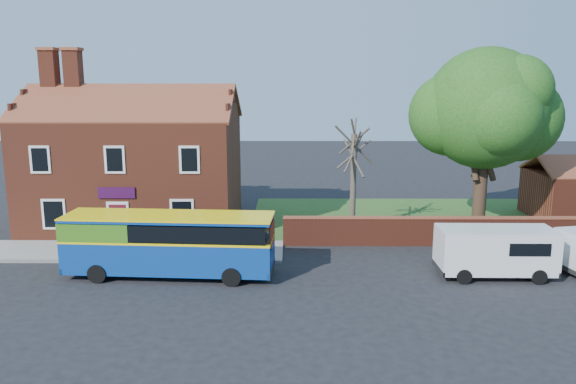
{
  "coord_description": "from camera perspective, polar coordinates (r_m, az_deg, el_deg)",
  "views": [
    {
      "loc": [
        2.42,
        -22.17,
        8.78
      ],
      "look_at": [
        2.28,
        5.0,
        3.34
      ],
      "focal_mm": 35.0,
      "sensor_mm": 36.0,
      "label": 1
    }
  ],
  "objects": [
    {
      "name": "bus",
      "position": [
        26.02,
        -12.57,
        -4.92
      ],
      "size": [
        9.5,
        2.97,
        2.86
      ],
      "rotation": [
        0.0,
        0.0,
        -0.06
      ],
      "color": "navy",
      "rests_on": "ground"
    },
    {
      "name": "large_tree",
      "position": [
        34.35,
        19.44,
        7.65
      ],
      "size": [
        8.72,
        6.9,
        10.64
      ],
      "color": "black",
      "rests_on": "ground"
    },
    {
      "name": "shop_building",
      "position": [
        35.37,
        -15.2,
        2.19
      ],
      "size": [
        12.3,
        8.13,
        10.5
      ],
      "color": "brown",
      "rests_on": "ground"
    },
    {
      "name": "grass_strip",
      "position": [
        37.75,
        16.58,
        -2.58
      ],
      "size": [
        26.0,
        12.0,
        0.04
      ],
      "primitive_type": "cube",
      "color": "#426B28",
      "rests_on": "ground"
    },
    {
      "name": "bare_tree",
      "position": [
        32.0,
        6.64,
        1.32
      ],
      "size": [
        2.39,
        2.84,
        6.37
      ],
      "color": "#4C4238",
      "rests_on": "ground"
    },
    {
      "name": "boundary_wall",
      "position": [
        32.03,
        19.62,
        -3.76
      ],
      "size": [
        22.0,
        0.38,
        1.6
      ],
      "color": "maroon",
      "rests_on": "ground"
    },
    {
      "name": "pavement",
      "position": [
        30.73,
        -17.66,
        -5.72
      ],
      "size": [
        18.0,
        3.5,
        0.12
      ],
      "primitive_type": "cube",
      "color": "gray",
      "rests_on": "ground"
    },
    {
      "name": "ground",
      "position": [
        23.96,
        -5.61,
        -10.23
      ],
      "size": [
        120.0,
        120.0,
        0.0
      ],
      "primitive_type": "plane",
      "color": "black",
      "rests_on": "ground"
    },
    {
      "name": "kerb",
      "position": [
        29.14,
        -18.71,
        -6.69
      ],
      "size": [
        18.0,
        0.15,
        0.14
      ],
      "primitive_type": "cube",
      "color": "slate",
      "rests_on": "ground"
    },
    {
      "name": "van_near",
      "position": [
        27.07,
        20.34,
        -5.54
      ],
      "size": [
        5.13,
        2.18,
        2.25
      ],
      "rotation": [
        0.0,
        0.0,
        -0.01
      ],
      "color": "white",
      "rests_on": "ground"
    }
  ]
}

